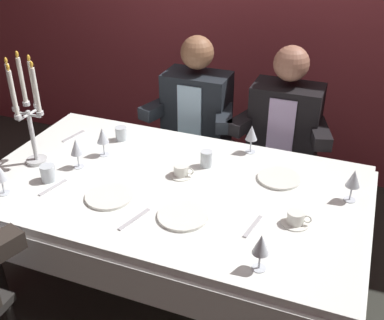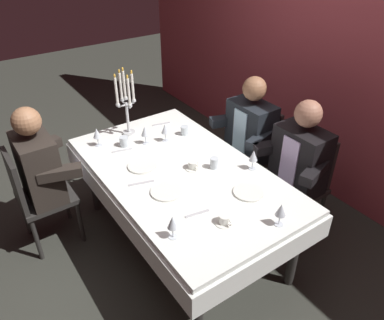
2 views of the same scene
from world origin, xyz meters
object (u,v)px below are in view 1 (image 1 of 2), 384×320
Objects in this scene: wine_glass_3 at (252,134)px; water_tumbler_0 at (48,173)px; wine_glass_2 at (261,245)px; wine_glass_4 at (354,180)px; coffee_cup_0 at (181,171)px; water_tumbler_2 at (121,133)px; dinner_plate_2 at (109,196)px; wine_glass_1 at (76,148)px; dining_table at (170,203)px; dinner_plate_0 at (183,216)px; coffee_cup_1 at (296,218)px; seated_diner_2 at (285,125)px; wine_glass_5 at (103,136)px; water_tumbler_1 at (206,159)px; candelabra at (28,112)px; dinner_plate_1 at (279,178)px; wine_glass_0 at (0,173)px; seated_diner_1 at (197,111)px.

water_tumbler_0 is at bearing -143.08° from wine_glass_3.
wine_glass_2 is 1.00× the size of wine_glass_4.
water_tumbler_2 is at bearing 153.23° from coffee_cup_0.
dinner_plate_2 is 1.40× the size of wine_glass_1.
dinner_plate_0 is at bearing -54.15° from dining_table.
coffee_cup_1 is (1.22, 0.10, -0.02)m from water_tumbler_0.
seated_diner_2 reaches higher than water_tumbler_0.
dinner_plate_2 is at bearing -126.86° from wine_glass_3.
wine_glass_5 is 2.05× the size of water_tumbler_2.
water_tumbler_1 is (-0.74, 0.05, -0.07)m from wine_glass_4.
water_tumbler_0 is at bearing 168.23° from wine_glass_2.
dining_table is 0.56m from wine_glass_1.
seated_diner_2 reaches higher than coffee_cup_0.
wine_glass_3 is at bearing 107.14° from wine_glass_2.
wine_glass_4 is (1.60, 0.24, -0.18)m from candelabra.
wine_glass_4 is 1.95× the size of water_tumbler_0.
candelabra is 0.49× the size of seated_diner_2.
wine_glass_3 reaches higher than dinner_plate_1.
wine_glass_4 is (1.07, 0.39, 0.11)m from dinner_plate_2.
water_tumbler_0 is 1.05× the size of water_tumbler_2.
water_tumbler_2 is (-1.02, 0.76, -0.07)m from wine_glass_2.
wine_glass_1 is at bearing 163.14° from dinner_plate_0.
water_tumbler_1 is 0.66× the size of coffee_cup_1.
wine_glass_0 is 1.36m from seated_diner_1.
wine_glass_2 is 1.88× the size of water_tumbler_1.
wine_glass_2 is (0.78, -0.21, 0.11)m from dinner_plate_2.
wine_glass_5 is at bearing -178.27° from wine_glass_4.
wine_glass_3 is 0.81m from wine_glass_5.
water_tumbler_0 is at bearing -158.32° from dinner_plate_1.
dining_table is 0.17m from coffee_cup_0.
wine_glass_3 reaches higher than water_tumbler_1.
wine_glass_0 reaches higher than water_tumbler_2.
wine_glass_4 is 0.74m from water_tumbler_1.
wine_glass_2 is 1.52m from seated_diner_1.
candelabra is 0.56m from water_tumbler_2.
wine_glass_2 is at bearing -36.86° from water_tumbler_2.
water_tumbler_0 reaches higher than dinner_plate_2.
wine_glass_5 is (-0.45, 0.14, 0.23)m from dining_table.
wine_glass_4 is 0.83m from coffee_cup_0.
coffee_cup_1 is 0.11× the size of seated_diner_2.
wine_glass_3 is 0.76m from water_tumbler_2.
seated_diner_1 reaches higher than dining_table.
dinner_plate_1 reaches higher than dining_table.
seated_diner_1 is at bearing 59.33° from candelabra.
wine_glass_0 is 1.27m from wine_glass_2.
wine_glass_1 is 1.16m from coffee_cup_1.
candelabra is at bearing -153.21° from wine_glass_3.
wine_glass_3 reaches higher than water_tumbler_2.
water_tumbler_2 is (0.06, 0.36, -0.07)m from wine_glass_1.
wine_glass_5 is (0.26, 0.51, 0.00)m from wine_glass_0.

